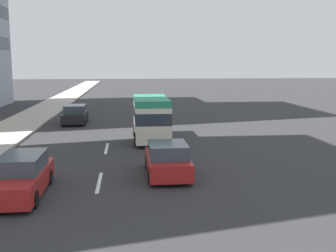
{
  "coord_description": "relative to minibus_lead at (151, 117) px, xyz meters",
  "views": [
    {
      "loc": [
        -4.35,
        -1.22,
        5.2
      ],
      "look_at": [
        17.54,
        -3.44,
        1.83
      ],
      "focal_mm": 44.61,
      "sensor_mm": 36.0,
      "label": 1
    }
  ],
  "objects": [
    {
      "name": "ground_plane",
      "position": [
        8.23,
        2.87,
        -1.59
      ],
      "size": [
        198.0,
        198.0,
        0.0
      ],
      "primitive_type": "plane",
      "color": "#2D2D30"
    },
    {
      "name": "sidewalk_right",
      "position": [
        8.23,
        10.51,
        -1.52
      ],
      "size": [
        162.0,
        3.92,
        0.15
      ],
      "primitive_type": "cube",
      "color": "#B2ADA3",
      "rests_on": "ground_plane"
    },
    {
      "name": "lane_stripe_mid",
      "position": [
        -9.76,
        2.87,
        -1.59
      ],
      "size": [
        3.2,
        0.16,
        0.01
      ],
      "primitive_type": "cube",
      "color": "silver",
      "rests_on": "ground_plane"
    },
    {
      "name": "lane_stripe_far",
      "position": [
        -2.42,
        2.87,
        -1.59
      ],
      "size": [
        3.2,
        0.16,
        0.01
      ],
      "primitive_type": "cube",
      "color": "silver",
      "rests_on": "ground_plane"
    },
    {
      "name": "minibus_lead",
      "position": [
        0.0,
        0.0,
        0.0
      ],
      "size": [
        6.06,
        2.34,
        2.9
      ],
      "color": "silver",
      "rests_on": "ground_plane"
    },
    {
      "name": "car_second",
      "position": [
        -8.98,
        -0.21,
        -0.85
      ],
      "size": [
        4.1,
        1.94,
        1.56
      ],
      "color": "#A51E1E",
      "rests_on": "ground_plane"
    },
    {
      "name": "car_third",
      "position": [
        -11.2,
        5.79,
        -0.83
      ],
      "size": [
        4.79,
        1.82,
        1.6
      ],
      "rotation": [
        0.0,
        0.0,
        3.14
      ],
      "color": "#A51E1E",
      "rests_on": "ground_plane"
    },
    {
      "name": "car_fourth",
      "position": [
        8.45,
        6.0,
        -0.85
      ],
      "size": [
        4.27,
        1.93,
        1.57
      ],
      "rotation": [
        0.0,
        0.0,
        3.14
      ],
      "color": "black",
      "rests_on": "ground_plane"
    }
  ]
}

